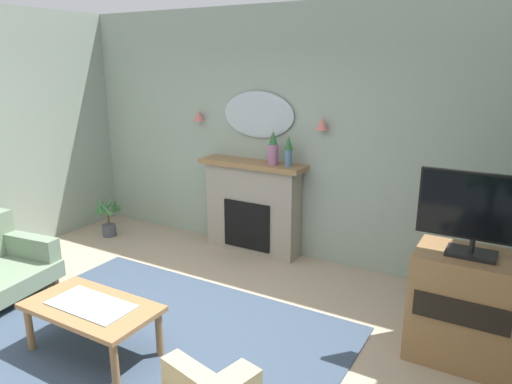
{
  "coord_description": "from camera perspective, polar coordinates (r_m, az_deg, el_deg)",
  "views": [
    {
      "loc": [
        2.56,
        -2.39,
        2.33
      ],
      "look_at": [
        0.37,
        1.39,
        1.12
      ],
      "focal_mm": 33.06,
      "sensor_mm": 36.0,
      "label": 1
    }
  ],
  "objects": [
    {
      "name": "fireplace",
      "position": [
        5.86,
        -0.46,
        -1.95
      ],
      "size": [
        1.36,
        0.36,
        1.16
      ],
      "color": "gray",
      "rests_on": "ground"
    },
    {
      "name": "floor",
      "position": [
        4.24,
        -14.75,
        -19.23
      ],
      "size": [
        6.72,
        6.18,
        0.1
      ],
      "primitive_type": "cube",
      "color": "tan",
      "rests_on": "ground"
    },
    {
      "name": "wall_sconce_left",
      "position": [
        6.17,
        -6.94,
        9.19
      ],
      "size": [
        0.14,
        0.14,
        0.14
      ],
      "primitive_type": "cone",
      "color": "#D17066"
    },
    {
      "name": "potted_plant_small_fern",
      "position": [
        6.77,
        -17.46,
        -2.8
      ],
      "size": [
        0.34,
        0.36,
        0.56
      ],
      "color": "#474C56",
      "rests_on": "ground"
    },
    {
      "name": "wall_mirror",
      "position": [
        5.74,
        0.25,
        9.33
      ],
      "size": [
        0.96,
        0.06,
        0.56
      ],
      "primitive_type": "ellipsoid",
      "color": "#B2BCC6"
    },
    {
      "name": "tv_flatscreen",
      "position": [
        3.88,
        25.12,
        -2.24
      ],
      "size": [
        0.84,
        0.24,
        0.65
      ],
      "color": "black",
      "rests_on": "tv_cabinet"
    },
    {
      "name": "patterned_rug",
      "position": [
        4.32,
        -12.87,
        -17.44
      ],
      "size": [
        3.2,
        2.4,
        0.01
      ],
      "primitive_type": "cube",
      "color": "#38475B",
      "rests_on": "ground"
    },
    {
      "name": "tv_cabinet",
      "position": [
        4.19,
        23.88,
        -12.59
      ],
      "size": [
        0.8,
        0.57,
        0.9
      ],
      "color": "olive",
      "rests_on": "ground"
    },
    {
      "name": "coffee_table",
      "position": [
        4.14,
        -19.26,
        -13.45
      ],
      "size": [
        1.1,
        0.6,
        0.45
      ],
      "color": "olive",
      "rests_on": "ground"
    },
    {
      "name": "wall_sconce_right",
      "position": [
        5.33,
        8.0,
        8.16
      ],
      "size": [
        0.14,
        0.14,
        0.14
      ],
      "primitive_type": "cone",
      "color": "#D17066"
    },
    {
      "name": "mantel_vase_right",
      "position": [
        5.51,
        2.08,
        5.15
      ],
      "size": [
        0.13,
        0.13,
        0.4
      ],
      "color": "#9E6084",
      "rests_on": "fireplace"
    },
    {
      "name": "wall_back",
      "position": [
        5.71,
        3.08,
        6.98
      ],
      "size": [
        6.72,
        0.1,
        2.97
      ],
      "primitive_type": "cube",
      "color": "#93A393",
      "rests_on": "ground"
    },
    {
      "name": "mantel_vase_centre",
      "position": [
        5.41,
        3.95,
        5.07
      ],
      "size": [
        0.1,
        0.1,
        0.35
      ],
      "color": "#4C7093",
      "rests_on": "fireplace"
    }
  ]
}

